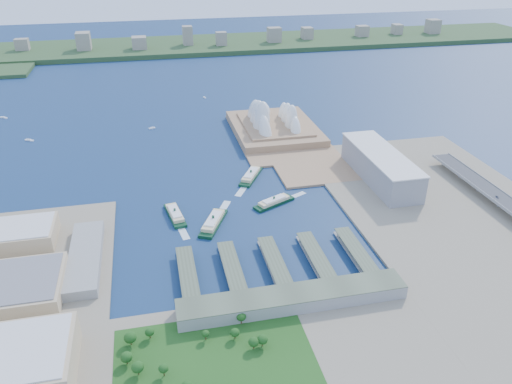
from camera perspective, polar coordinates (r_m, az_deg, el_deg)
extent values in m
plane|color=#0E2141|center=(548.66, -1.26, -4.24)|extent=(3000.00, 3000.00, 0.00)
cube|color=gray|center=(390.08, 5.25, -20.14)|extent=(720.00, 180.00, 3.00)
cube|color=gray|center=(597.83, 23.00, -3.62)|extent=(240.00, 500.00, 3.00)
cube|color=#997553|center=(797.72, 2.64, 6.42)|extent=(135.00, 220.00, 3.00)
cube|color=#2D4926|center=(1467.81, -9.17, 16.15)|extent=(2200.00, 260.00, 12.00)
cube|color=gray|center=(664.84, 14.03, 2.88)|extent=(45.00, 155.00, 35.00)
cube|color=gray|center=(439.92, 4.25, -12.10)|extent=(200.00, 28.00, 12.00)
imported|color=slate|center=(644.47, 25.87, -0.52)|extent=(1.99, 4.89, 1.42)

